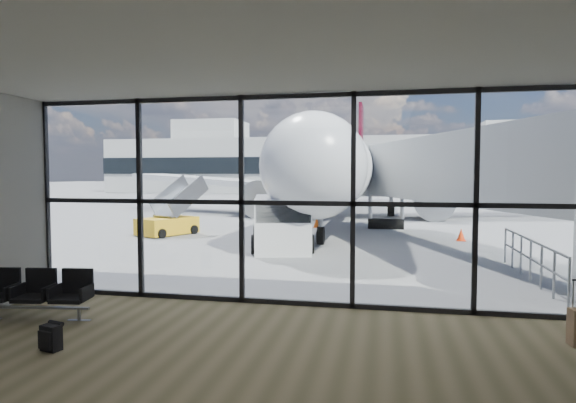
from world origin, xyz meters
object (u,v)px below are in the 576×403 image
(seating_row, at_px, (37,291))
(belt_loader, at_px, (290,205))
(backpack, at_px, (51,337))
(airliner, at_px, (349,171))
(service_van, at_px, (281,222))
(mobile_stairs, at_px, (169,223))

(seating_row, relative_size, belt_loader, 0.50)
(belt_loader, bearing_deg, backpack, -109.14)
(seating_row, distance_m, airliner, 26.14)
(belt_loader, bearing_deg, service_van, -102.12)
(backpack, height_order, service_van, service_van)
(service_van, height_order, belt_loader, service_van)
(airliner, relative_size, belt_loader, 9.02)
(backpack, relative_size, belt_loader, 0.11)
(service_van, bearing_deg, backpack, -110.91)
(seating_row, height_order, mobile_stairs, mobile_stairs)
(seating_row, xyz_separation_m, airliner, (4.11, 25.69, 2.51))
(service_van, xyz_separation_m, belt_loader, (-2.77, 15.56, -0.37))
(backpack, relative_size, airliner, 0.01)
(service_van, relative_size, mobile_stairs, 1.40)
(mobile_stairs, bearing_deg, backpack, -46.85)
(backpack, height_order, airliner, airliner)
(backpack, distance_m, belt_loader, 26.74)
(seating_row, relative_size, mobile_stairs, 0.63)
(backpack, relative_size, service_van, 0.10)
(service_van, distance_m, belt_loader, 15.81)
(airliner, relative_size, mobile_stairs, 11.27)
(airliner, height_order, service_van, airliner)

